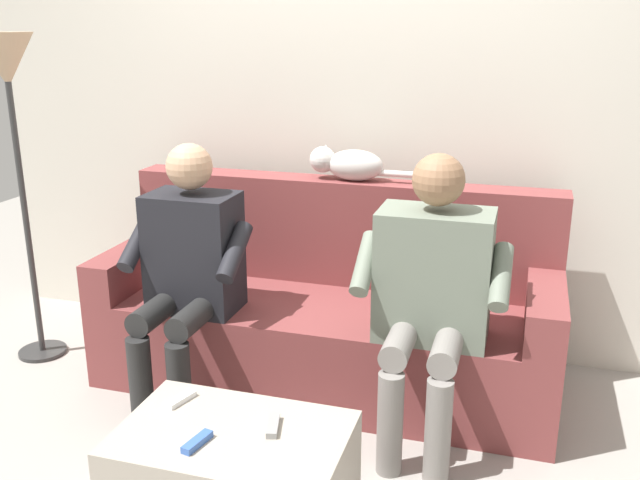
{
  "coord_description": "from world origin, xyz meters",
  "views": [
    {
      "loc": [
        -0.85,
        2.81,
        1.65
      ],
      "look_at": [
        0.0,
        -0.02,
        0.73
      ],
      "focal_mm": 39.2,
      "sensor_mm": 36.0,
      "label": 1
    }
  ],
  "objects_px": {
    "remote_blue": "(197,442)",
    "remote_gray": "(273,426)",
    "coffee_table": "(234,480)",
    "remote_white": "(181,399)",
    "floor_lamp": "(9,88)",
    "couch": "(328,314)",
    "cat_on_backrest": "(347,164)",
    "person_right_seated": "(188,263)",
    "person_left_seated": "(432,285)"
  },
  "relations": [
    {
      "from": "remote_blue",
      "to": "remote_gray",
      "type": "height_order",
      "value": "remote_blue"
    },
    {
      "from": "remote_blue",
      "to": "person_right_seated",
      "type": "bearing_deg",
      "value": -140.36
    },
    {
      "from": "coffee_table",
      "to": "cat_on_backrest",
      "type": "relative_size",
      "value": 1.48
    },
    {
      "from": "couch",
      "to": "remote_gray",
      "type": "height_order",
      "value": "couch"
    },
    {
      "from": "cat_on_backrest",
      "to": "remote_white",
      "type": "xyz_separation_m",
      "value": [
        0.28,
        1.24,
        -0.63
      ]
    },
    {
      "from": "cat_on_backrest",
      "to": "floor_lamp",
      "type": "relative_size",
      "value": 0.32
    },
    {
      "from": "cat_on_backrest",
      "to": "remote_blue",
      "type": "bearing_deg",
      "value": 86.03
    },
    {
      "from": "couch",
      "to": "remote_white",
      "type": "relative_size",
      "value": 17.09
    },
    {
      "from": "person_right_seated",
      "to": "remote_white",
      "type": "bearing_deg",
      "value": 113.65
    },
    {
      "from": "coffee_table",
      "to": "floor_lamp",
      "type": "bearing_deg",
      "value": -31.77
    },
    {
      "from": "person_left_seated",
      "to": "remote_blue",
      "type": "bearing_deg",
      "value": 55.45
    },
    {
      "from": "coffee_table",
      "to": "remote_white",
      "type": "bearing_deg",
      "value": -26.08
    },
    {
      "from": "couch",
      "to": "remote_blue",
      "type": "relative_size",
      "value": 16.95
    },
    {
      "from": "couch",
      "to": "person_left_seated",
      "type": "xyz_separation_m",
      "value": [
        -0.53,
        0.36,
        0.34
      ]
    },
    {
      "from": "person_left_seated",
      "to": "remote_white",
      "type": "relative_size",
      "value": 9.54
    },
    {
      "from": "person_right_seated",
      "to": "floor_lamp",
      "type": "xyz_separation_m",
      "value": [
        0.97,
        -0.17,
        0.71
      ]
    },
    {
      "from": "person_right_seated",
      "to": "floor_lamp",
      "type": "bearing_deg",
      "value": -9.86
    },
    {
      "from": "cat_on_backrest",
      "to": "floor_lamp",
      "type": "distance_m",
      "value": 1.62
    },
    {
      "from": "remote_gray",
      "to": "couch",
      "type": "bearing_deg",
      "value": -8.06
    },
    {
      "from": "person_left_seated",
      "to": "remote_gray",
      "type": "relative_size",
      "value": 9.24
    },
    {
      "from": "person_right_seated",
      "to": "floor_lamp",
      "type": "height_order",
      "value": "floor_lamp"
    },
    {
      "from": "couch",
      "to": "coffee_table",
      "type": "xyz_separation_m",
      "value": [
        0.0,
        1.13,
        -0.14
      ]
    },
    {
      "from": "person_left_seated",
      "to": "person_right_seated",
      "type": "distance_m",
      "value": 1.06
    },
    {
      "from": "coffee_table",
      "to": "person_right_seated",
      "type": "relative_size",
      "value": 0.65
    },
    {
      "from": "cat_on_backrest",
      "to": "remote_gray",
      "type": "xyz_separation_m",
      "value": [
        -0.1,
        1.3,
        -0.63
      ]
    },
    {
      "from": "remote_white",
      "to": "person_left_seated",
      "type": "bearing_deg",
      "value": 146.87
    },
    {
      "from": "coffee_table",
      "to": "remote_white",
      "type": "height_order",
      "value": "remote_white"
    },
    {
      "from": "remote_blue",
      "to": "coffee_table",
      "type": "bearing_deg",
      "value": 156.23
    },
    {
      "from": "couch",
      "to": "remote_gray",
      "type": "distance_m",
      "value": 1.08
    },
    {
      "from": "couch",
      "to": "cat_on_backrest",
      "type": "bearing_deg",
      "value": -96.86
    },
    {
      "from": "person_right_seated",
      "to": "couch",
      "type": "bearing_deg",
      "value": -144.97
    },
    {
      "from": "remote_gray",
      "to": "floor_lamp",
      "type": "bearing_deg",
      "value": 47.11
    },
    {
      "from": "cat_on_backrest",
      "to": "remote_white",
      "type": "relative_size",
      "value": 4.14
    },
    {
      "from": "person_left_seated",
      "to": "person_right_seated",
      "type": "bearing_deg",
      "value": 0.74
    },
    {
      "from": "couch",
      "to": "person_left_seated",
      "type": "bearing_deg",
      "value": 145.97
    },
    {
      "from": "remote_gray",
      "to": "coffee_table",
      "type": "bearing_deg",
      "value": 99.5
    },
    {
      "from": "coffee_table",
      "to": "person_left_seated",
      "type": "distance_m",
      "value": 1.05
    },
    {
      "from": "remote_white",
      "to": "remote_gray",
      "type": "height_order",
      "value": "remote_gray"
    },
    {
      "from": "couch",
      "to": "floor_lamp",
      "type": "xyz_separation_m",
      "value": [
        1.5,
        0.2,
        1.04
      ]
    },
    {
      "from": "person_right_seated",
      "to": "remote_blue",
      "type": "distance_m",
      "value": 1.01
    },
    {
      "from": "remote_white",
      "to": "floor_lamp",
      "type": "xyz_separation_m",
      "value": [
        1.25,
        -0.8,
        0.98
      ]
    },
    {
      "from": "coffee_table",
      "to": "cat_on_backrest",
      "type": "bearing_deg",
      "value": -91.16
    },
    {
      "from": "coffee_table",
      "to": "remote_white",
      "type": "distance_m",
      "value": 0.34
    },
    {
      "from": "coffee_table",
      "to": "person_right_seated",
      "type": "distance_m",
      "value": 1.04
    },
    {
      "from": "coffee_table",
      "to": "person_right_seated",
      "type": "xyz_separation_m",
      "value": [
        0.53,
        -0.76,
        0.47
      ]
    },
    {
      "from": "coffee_table",
      "to": "person_left_seated",
      "type": "xyz_separation_m",
      "value": [
        -0.53,
        -0.77,
        0.47
      ]
    },
    {
      "from": "remote_white",
      "to": "cat_on_backrest",
      "type": "bearing_deg",
      "value": -175.62
    },
    {
      "from": "remote_gray",
      "to": "remote_blue",
      "type": "bearing_deg",
      "value": 114.21
    },
    {
      "from": "person_right_seated",
      "to": "remote_gray",
      "type": "bearing_deg",
      "value": 132.82
    },
    {
      "from": "cat_on_backrest",
      "to": "remote_blue",
      "type": "relative_size",
      "value": 4.11
    }
  ]
}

